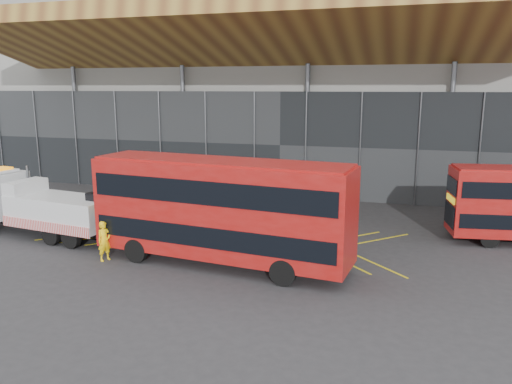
% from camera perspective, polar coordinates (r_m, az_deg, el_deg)
% --- Properties ---
extents(ground_plane, '(120.00, 120.00, 0.00)m').
position_cam_1_polar(ground_plane, '(28.94, -6.58, -4.90)').
color(ground_plane, '#2C2C2F').
extents(road_markings, '(19.96, 7.16, 0.01)m').
position_cam_1_polar(road_markings, '(28.37, -3.59, -5.17)').
color(road_markings, yellow).
rests_on(road_markings, ground_plane).
extents(construction_building, '(55.00, 23.97, 18.00)m').
position_cam_1_polar(construction_building, '(44.78, 4.93, 12.70)').
color(construction_building, gray).
rests_on(construction_building, ground_plane).
extents(recovery_truck, '(10.93, 3.82, 3.79)m').
position_cam_1_polar(recovery_truck, '(30.86, -23.73, -1.42)').
color(recovery_truck, black).
rests_on(recovery_truck, ground_plane).
extents(bus_towed, '(12.66, 4.23, 5.06)m').
position_cam_1_polar(bus_towed, '(23.38, -4.12, -1.78)').
color(bus_towed, '#9E0F0C').
rests_on(bus_towed, ground_plane).
extents(worker, '(0.73, 0.85, 1.96)m').
position_cam_1_polar(worker, '(25.48, -16.93, -5.38)').
color(worker, yellow).
rests_on(worker, ground_plane).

